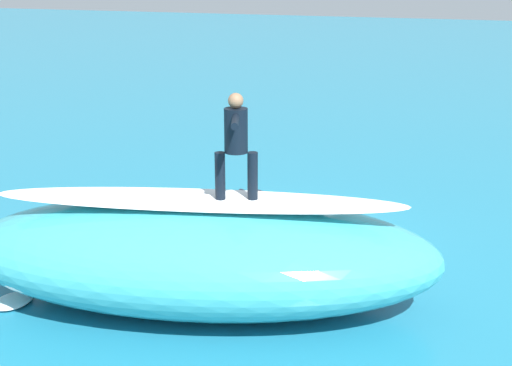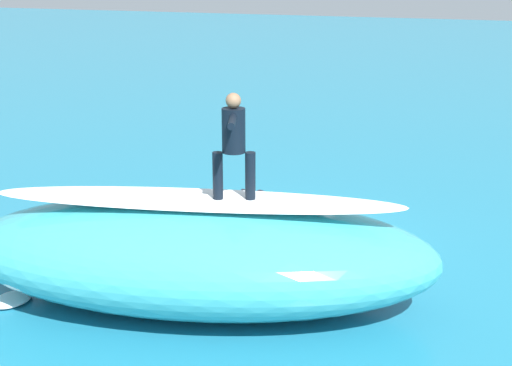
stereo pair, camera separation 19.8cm
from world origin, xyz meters
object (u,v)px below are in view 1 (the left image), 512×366
at_px(surfer_riding, 236,139).
at_px(buoy_marker, 55,248).
at_px(surfboard_paddling, 269,209).
at_px(surfboard_riding, 237,201).
at_px(surfer_paddling, 266,200).

bearing_deg(surfer_riding, buoy_marker, -25.48).
bearing_deg(buoy_marker, surfboard_paddling, -123.97).
xyz_separation_m(surfboard_paddling, buoy_marker, (2.76, 4.10, 0.28)).
relative_size(surfboard_riding, buoy_marker, 1.81).
xyz_separation_m(surfer_paddling, buoy_marker, (2.65, 4.17, 0.10)).
relative_size(surfer_paddling, buoy_marker, 1.44).
bearing_deg(buoy_marker, surfer_riding, 174.07).
height_order(surfboard_paddling, surfer_paddling, surfer_paddling).
relative_size(surfer_riding, surfer_paddling, 1.04).
height_order(surfer_riding, buoy_marker, surfer_riding).
height_order(surfer_riding, surfboard_paddling, surfer_riding).
distance_m(surfboard_riding, surfer_riding, 1.00).
bearing_deg(surfer_riding, surfer_paddling, -96.59).
distance_m(surfboard_paddling, buoy_marker, 4.96).
bearing_deg(surfboard_paddling, surfboard_riding, -48.56).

